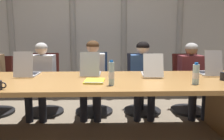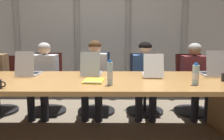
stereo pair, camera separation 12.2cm
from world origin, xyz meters
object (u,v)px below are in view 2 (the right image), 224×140
object	(u,v)px
office_chair_center	(96,90)
office_chair_right_mid	(144,91)
person_right_mid	(145,74)
laptop_right_mid	(152,72)
person_right_end	(196,75)
person_left_mid	(43,75)
person_center	(94,73)
office_chair_left_end	(0,91)
water_bottle_primary	(196,75)
spiral_notepad	(94,81)
laptop_right_end	(211,71)
laptop_left_mid	(29,71)
water_bottle_secondary	(110,74)
office_chair_left_mid	(48,90)
laptop_center	(91,71)
office_chair_right_end	(192,91)

from	to	relation	value
office_chair_center	office_chair_right_mid	distance (m)	0.78
person_right_mid	laptop_right_mid	bearing A→B (deg)	4.74
person_right_end	person_left_mid	bearing A→B (deg)	-93.05
person_left_mid	person_center	xyz separation A→B (m)	(0.79, 0.00, 0.02)
office_chair_left_end	person_right_end	bearing A→B (deg)	93.88
person_center	water_bottle_primary	size ratio (longest dim) A/B	4.82
office_chair_left_end	person_center	xyz separation A→B (m)	(1.56, -0.15, 0.32)
spiral_notepad	laptop_right_end	bearing A→B (deg)	19.75
laptop_right_mid	person_right_mid	distance (m)	0.64
office_chair_right_mid	office_chair_center	bearing A→B (deg)	-93.70
laptop_right_mid	person_left_mid	bearing A→B (deg)	72.78
laptop_left_mid	spiral_notepad	size ratio (longest dim) A/B	1.26
person_left_mid	water_bottle_primary	world-z (taller)	person_left_mid
water_bottle_secondary	spiral_notepad	distance (m)	0.30
water_bottle_secondary	spiral_notepad	bearing A→B (deg)	134.24
water_bottle_primary	laptop_right_mid	bearing A→B (deg)	126.80
person_center	spiral_notepad	distance (m)	0.97
office_chair_left_mid	spiral_notepad	distance (m)	1.46
laptop_right_end	water_bottle_secondary	size ratio (longest dim) A/B	1.58
office_chair_left_mid	laptop_right_end	bearing A→B (deg)	70.64
laptop_left_mid	person_right_end	distance (m)	2.45
laptop_center	water_bottle_secondary	distance (m)	0.66
laptop_right_mid	water_bottle_primary	size ratio (longest dim) A/B	1.89
laptop_left_mid	laptop_center	size ratio (longest dim) A/B	1.02
office_chair_right_mid	spiral_notepad	xyz separation A→B (m)	(-0.73, -1.13, 0.40)
office_chair_left_end	person_right_end	size ratio (longest dim) A/B	0.80
office_chair_left_mid	water_bottle_secondary	size ratio (longest dim) A/B	3.45
laptop_left_mid	office_chair_right_mid	bearing A→B (deg)	-63.36
person_left_mid	spiral_notepad	distance (m)	1.30
office_chair_right_end	water_bottle_secondary	world-z (taller)	water_bottle_secondary
laptop_right_end	person_right_end	bearing A→B (deg)	3.58
laptop_right_mid	person_right_end	xyz separation A→B (m)	(0.76, 0.62, -0.16)
laptop_left_mid	water_bottle_secondary	size ratio (longest dim) A/B	1.49
laptop_left_mid	laptop_right_end	size ratio (longest dim) A/B	0.94
office_chair_left_mid	spiral_notepad	xyz separation A→B (m)	(0.85, -1.13, 0.40)
office_chair_right_end	water_bottle_primary	size ratio (longest dim) A/B	3.87
office_chair_center	water_bottle_primary	bearing A→B (deg)	42.25
person_right_end	water_bottle_secondary	xyz separation A→B (m)	(-1.30, -1.16, 0.23)
office_chair_right_end	office_chair_left_end	bearing A→B (deg)	-98.89
water_bottle_secondary	office_chair_right_end	bearing A→B (deg)	45.23
office_chair_left_mid	person_right_end	distance (m)	2.36
person_center	person_right_mid	bearing A→B (deg)	93.52
laptop_right_end	water_bottle_secondary	bearing A→B (deg)	116.96
office_chair_left_end	person_right_mid	size ratio (longest dim) A/B	0.79
laptop_right_mid	office_chair_center	xyz separation A→B (m)	(-0.78, 0.78, -0.44)
laptop_right_end	person_right_end	world-z (taller)	person_right_end
laptop_right_mid	office_chair_right_mid	distance (m)	0.90
office_chair_left_end	person_center	size ratio (longest dim) A/B	0.78
office_chair_right_end	person_center	bearing A→B (deg)	-93.22
person_right_mid	person_right_end	size ratio (longest dim) A/B	1.02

